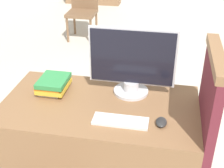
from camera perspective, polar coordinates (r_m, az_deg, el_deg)
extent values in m
cube|color=brown|center=(2.30, -2.14, -11.51)|extent=(1.30, 0.72, 0.75)
cube|color=#5B1E28|center=(2.09, 16.01, -10.37)|extent=(0.05, 0.58, 1.16)
cube|color=brown|center=(1.78, 18.66, 4.79)|extent=(0.07, 0.58, 0.05)
cylinder|color=#B7B7BC|center=(2.20, 3.48, -1.29)|extent=(0.24, 0.24, 0.02)
cylinder|color=#B7B7BC|center=(2.18, 3.51, -0.33)|extent=(0.11, 0.11, 0.07)
cube|color=#B7B7BC|center=(2.08, 3.71, 4.96)|extent=(0.59, 0.01, 0.40)
cube|color=black|center=(2.08, 3.70, 4.91)|extent=(0.56, 0.02, 0.37)
cube|color=silver|center=(1.90, 1.56, -6.79)|extent=(0.34, 0.12, 0.02)
ellipsoid|color=#262626|center=(1.90, 9.00, -6.89)|extent=(0.07, 0.10, 0.03)
cube|color=silver|center=(2.26, -10.81, -0.85)|extent=(0.14, 0.20, 0.03)
cube|color=gold|center=(2.23, -10.59, -0.38)|extent=(0.19, 0.24, 0.03)
cube|color=orange|center=(2.22, -10.84, 0.23)|extent=(0.18, 0.24, 0.02)
cube|color=#2D7F42|center=(2.20, -10.67, 0.65)|extent=(0.19, 0.23, 0.03)
cylinder|color=brown|center=(5.05, -8.14, 9.74)|extent=(0.04, 0.04, 0.40)
cylinder|color=brown|center=(4.94, -3.89, 9.54)|extent=(0.04, 0.04, 0.40)
cylinder|color=brown|center=(5.39, -6.88, 11.10)|extent=(0.04, 0.04, 0.40)
cylinder|color=brown|center=(5.29, -2.87, 10.93)|extent=(0.04, 0.04, 0.40)
cube|color=brown|center=(5.10, -5.57, 12.74)|extent=(0.44, 0.44, 0.05)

